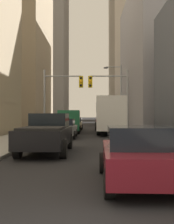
% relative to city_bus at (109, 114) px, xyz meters
% --- Properties ---
extents(sidewalk_left, '(3.49, 160.00, 0.15)m').
position_rel_city_bus_xyz_m(sidewalk_left, '(-7.27, 25.27, -1.85)').
color(sidewalk_left, '#9E9E99').
rests_on(sidewalk_left, ground).
extents(sidewalk_right, '(3.49, 160.00, 0.15)m').
position_rel_city_bus_xyz_m(sidewalk_right, '(2.66, 25.27, -1.85)').
color(sidewalk_right, '#9E9E99').
rests_on(sidewalk_right, ground).
extents(city_bus, '(2.84, 11.57, 3.40)m').
position_rel_city_bus_xyz_m(city_bus, '(0.00, 0.00, 0.00)').
color(city_bus, silver).
rests_on(city_bus, ground).
extents(pickup_truck_black, '(2.20, 5.45, 1.90)m').
position_rel_city_bus_xyz_m(pickup_truck_black, '(-4.01, -14.66, -1.00)').
color(pickup_truck_black, black).
rests_on(pickup_truck_black, ground).
extents(cargo_van_green, '(2.16, 5.26, 2.26)m').
position_rel_city_bus_xyz_m(cargo_van_green, '(-3.97, -0.11, -0.64)').
color(cargo_van_green, '#195938').
rests_on(cargo_van_green, ground).
extents(sedan_maroon, '(1.95, 4.26, 1.52)m').
position_rel_city_bus_xyz_m(sedan_maroon, '(-0.68, -20.73, -1.16)').
color(sedan_maroon, maroon).
rests_on(sedan_maroon, ground).
extents(sedan_silver, '(1.95, 4.26, 1.52)m').
position_rel_city_bus_xyz_m(sedan_silver, '(-3.98, -6.21, -1.16)').
color(sedan_silver, '#B7BABF').
rests_on(sedan_silver, ground).
extents(sedan_beige, '(1.95, 4.21, 1.52)m').
position_rel_city_bus_xyz_m(sedan_beige, '(-3.81, 6.23, -1.16)').
color(sedan_beige, '#C6B793').
rests_on(sedan_beige, ground).
extents(traffic_signal_near_left, '(3.66, 0.44, 6.00)m').
position_rel_city_bus_xyz_m(traffic_signal_near_left, '(-4.57, -2.52, 2.11)').
color(traffic_signal_near_left, gray).
rests_on(traffic_signal_near_left, ground).
extents(traffic_signal_near_right, '(3.69, 0.44, 6.00)m').
position_rel_city_bus_xyz_m(traffic_signal_near_right, '(-0.05, -2.52, 2.11)').
color(traffic_signal_near_right, gray).
rests_on(traffic_signal_near_right, ground).
extents(street_lamp_right, '(2.07, 0.32, 7.50)m').
position_rel_city_bus_xyz_m(street_lamp_right, '(1.31, 3.59, 2.57)').
color(street_lamp_right, gray).
rests_on(street_lamp_right, ground).
extents(building_left_far_tower, '(23.09, 21.68, 63.33)m').
position_rel_city_bus_xyz_m(building_left_far_tower, '(-21.22, 64.88, 29.74)').
color(building_left_far_tower, gray).
rests_on(building_left_far_tower, ground).
extents(building_right_far_highrise, '(21.81, 26.80, 66.28)m').
position_rel_city_bus_xyz_m(building_right_far_highrise, '(16.58, 69.22, 31.21)').
color(building_right_far_highrise, '#B7A893').
rests_on(building_right_far_highrise, ground).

